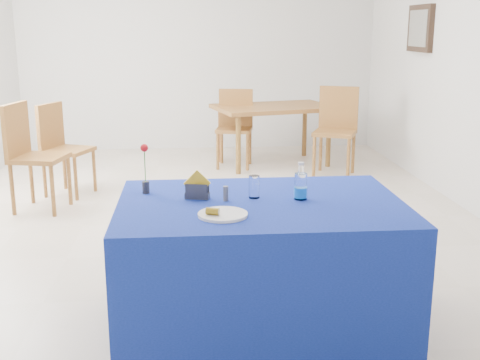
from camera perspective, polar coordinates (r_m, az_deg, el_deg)
The scene contains 18 objects.
floor at distance 5.45m, azimuth -3.03°, elevation -4.02°, with size 7.00×7.00×0.00m, color beige.
room_shell at distance 5.18m, azimuth -3.29°, elevation 14.68°, with size 7.00×7.00×7.00m.
picture_frame at distance 7.27m, azimuth 16.74°, elevation 13.60°, with size 0.06×0.64×0.52m, color black.
picture_art at distance 7.26m, azimuth 16.56°, elevation 13.61°, with size 0.02×0.52×0.40m, color #998C66.
plate at distance 3.12m, azimuth -1.65°, elevation -3.29°, with size 0.26×0.26×0.01m, color white.
drinking_glass at distance 3.43m, azimuth 1.35°, elevation -0.64°, with size 0.06×0.06×0.13m, color white.
salt_shaker at distance 3.47m, azimuth -3.64°, elevation -0.90°, with size 0.03×0.03×0.09m, color slate.
pepper_shaker at distance 3.38m, azimuth -1.36°, elevation -1.30°, with size 0.03×0.03×0.09m, color #5D5D62.
blue_table at distance 3.50m, azimuth 1.93°, elevation -8.02°, with size 1.60×1.10×0.76m.
water_bottle at distance 3.42m, azimuth 5.77°, elevation -0.67°, with size 0.07×0.07×0.21m.
napkin_holder at distance 3.43m, azimuth -4.08°, elevation -0.97°, with size 0.15×0.09×0.17m.
rose_vase at distance 3.55m, azimuth -8.99°, elevation 0.93°, with size 0.05×0.05×0.29m.
oak_table at distance 7.64m, azimuth 3.24°, elevation 6.47°, with size 1.63×1.26×0.76m.
chair_bg_left at distance 7.59m, azimuth -0.48°, elevation 5.51°, with size 0.50×0.50×0.96m.
chair_bg_right at distance 7.22m, azimuth 9.13°, elevation 5.23°, with size 0.61×0.61×1.04m.
chair_win_a at distance 6.03m, azimuth -19.36°, elevation 2.78°, with size 0.54×0.54×1.03m.
chair_win_b at distance 6.52m, azimuth -16.67°, elevation 3.43°, with size 0.55×0.55×0.95m.
banana_pieces at distance 3.08m, azimuth -2.58°, elevation -2.98°, with size 0.08×0.06×0.04m.
Camera 1 is at (-0.16, -5.18, 1.71)m, focal length 45.00 mm.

